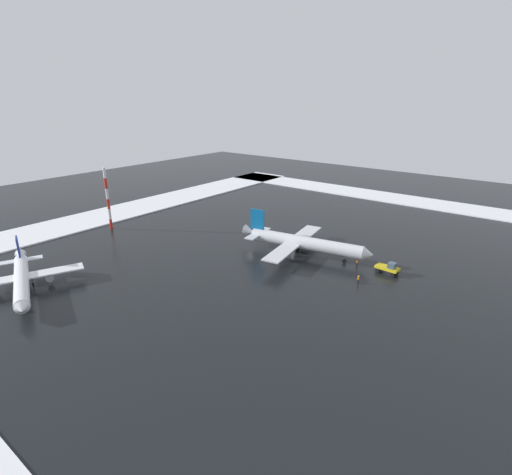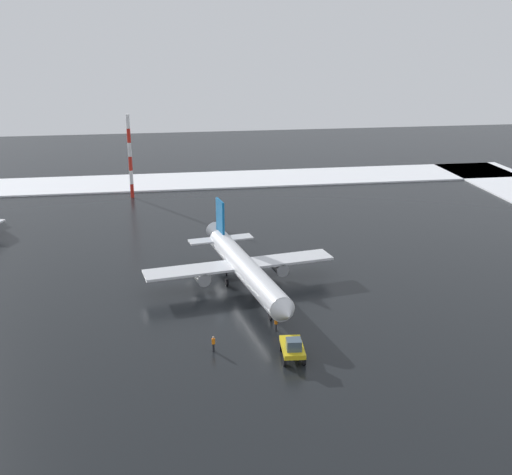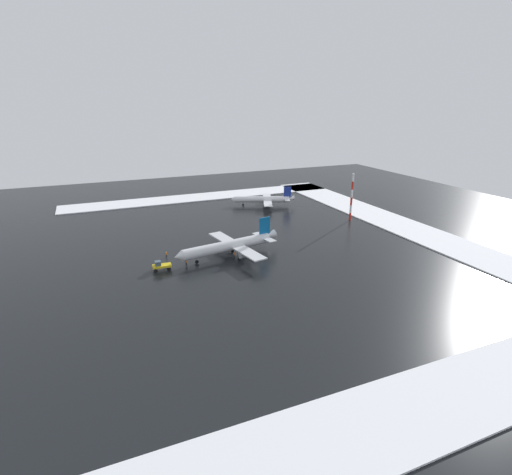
{
  "view_description": "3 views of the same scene",
  "coord_description": "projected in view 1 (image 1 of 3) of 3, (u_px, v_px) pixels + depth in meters",
  "views": [
    {
      "loc": [
        68.86,
        55.43,
        34.09
      ],
      "look_at": [
        3.49,
        4.24,
        4.28
      ],
      "focal_mm": 28.0,
      "sensor_mm": 36.0,
      "label": 1
    },
    {
      "loc": [
        7.5,
        88.81,
        32.61
      ],
      "look_at": [
        -6.38,
        0.48,
        3.1
      ],
      "focal_mm": 45.0,
      "sensor_mm": 36.0,
      "label": 2
    },
    {
      "loc": [
        -98.66,
        44.97,
        40.2
      ],
      "look_at": [
        -3.49,
        4.7,
        4.46
      ],
      "focal_mm": 28.0,
      "sensor_mm": 36.0,
      "label": 3
    }
  ],
  "objects": [
    {
      "name": "ground_crew_mid_apron",
      "position": [
        357.0,
        262.0,
        83.65
      ],
      "size": [
        0.36,
        0.36,
        1.71
      ],
      "rotation": [
        0.0,
        0.0,
        0.06
      ],
      "color": "black",
      "rests_on": "ground_plane"
    },
    {
      "name": "pushback_tug",
      "position": [
        389.0,
        268.0,
        80.16
      ],
      "size": [
        2.61,
        4.76,
        2.5
      ],
      "rotation": [
        0.0,
        0.0,
        1.49
      ],
      "color": "gold",
      "rests_on": "ground_plane"
    },
    {
      "name": "ground_crew_by_nose_gear",
      "position": [
        358.0,
        279.0,
        76.05
      ],
      "size": [
        0.36,
        0.36,
        1.71
      ],
      "rotation": [
        0.0,
        0.0,
        5.86
      ],
      "color": "black",
      "rests_on": "ground_plane"
    },
    {
      "name": "snow_bank_left",
      "position": [
        367.0,
        194.0,
        144.3
      ],
      "size": [
        14.0,
        116.0,
        0.32
      ],
      "primitive_type": "cube",
      "color": "white",
      "rests_on": "ground_plane"
    },
    {
      "name": "antenna_mast",
      "position": [
        108.0,
        199.0,
        104.63
      ],
      "size": [
        0.7,
        0.7,
        16.54
      ],
      "color": "red",
      "rests_on": "ground_plane"
    },
    {
      "name": "airplane_foreground_jet",
      "position": [
        302.0,
        242.0,
        88.84
      ],
      "size": [
        25.63,
        30.69,
        9.14
      ],
      "rotation": [
        0.0,
        0.0,
        1.74
      ],
      "color": "silver",
      "rests_on": "ground_plane"
    },
    {
      "name": "airplane_distant_tail",
      "position": [
        21.0,
        279.0,
        72.3
      ],
      "size": [
        20.82,
        24.57,
        7.66
      ],
      "rotation": [
        0.0,
        0.0,
        1.17
      ],
      "color": "white",
      "rests_on": "ground_plane"
    },
    {
      "name": "snow_bank_far",
      "position": [
        125.0,
        211.0,
        123.66
      ],
      "size": [
        152.0,
        16.0,
        0.32
      ],
      "primitive_type": "cube",
      "color": "white",
      "rests_on": "ground_plane"
    },
    {
      "name": "ground_crew_beside_wing",
      "position": [
        303.0,
        248.0,
        91.05
      ],
      "size": [
        0.36,
        0.36,
        1.71
      ],
      "rotation": [
        0.0,
        0.0,
        4.2
      ],
      "color": "black",
      "rests_on": "ground_plane"
    },
    {
      "name": "ground_plane",
      "position": [
        251.0,
        247.0,
        94.7
      ],
      "size": [
        240.0,
        240.0,
        0.0
      ],
      "primitive_type": "plane",
      "color": "black"
    }
  ]
}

